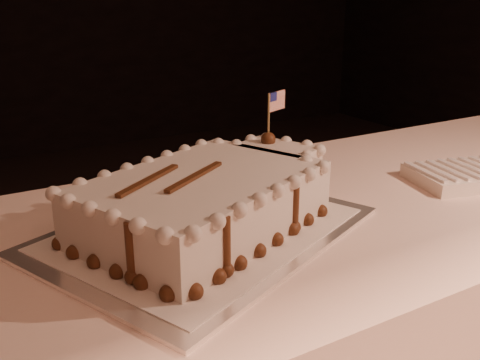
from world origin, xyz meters
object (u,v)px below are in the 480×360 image
cake_board (204,231)px  napkin_stack (463,176)px  banquet_table (309,348)px  side_plate (283,160)px  sheet_cake (214,197)px

cake_board → napkin_stack: size_ratio=2.14×
cake_board → banquet_table: bearing=-20.9°
banquet_table → side_plate: (0.11, 0.28, 0.38)m
napkin_stack → side_plate: (-0.28, 0.35, -0.01)m
banquet_table → napkin_stack: 0.56m
banquet_table → napkin_stack: size_ratio=8.70×
cake_board → sheet_cake: (0.03, 0.01, 0.06)m
sheet_cake → napkin_stack: bearing=-6.2°
side_plate → sheet_cake: bearing=-141.8°
sheet_cake → banquet_table: bearing=-0.5°
napkin_stack → side_plate: size_ratio=1.85×
banquet_table → sheet_cake: sheet_cake is taller
napkin_stack → side_plate: napkin_stack is taller
banquet_table → napkin_stack: napkin_stack is taller
side_plate → banquet_table: bearing=-110.7°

